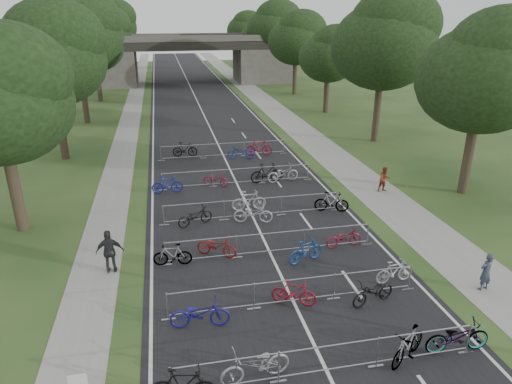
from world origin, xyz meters
The scene contains 49 objects.
road centered at (0.00, 50.00, 0.01)m, with size 11.00×140.00×0.01m, color black.
sidewalk_right centered at (8.00, 50.00, 0.01)m, with size 3.00×140.00×0.01m, color gray.
sidewalk_left centered at (-7.50, 50.00, 0.01)m, with size 2.00×140.00×0.01m, color gray.
lane_markings centered at (0.00, 50.00, 0.00)m, with size 0.12×140.00×0.00m, color silver.
overpass_bridge centered at (0.00, 65.00, 3.53)m, with size 31.00×8.00×7.05m.
tree_right_0 centered at (13.11, 15.93, 6.92)m, with size 7.17×7.17×10.93m.
tree_left_1 centered at (-11.39, 27.93, 7.30)m, with size 7.56×7.56×11.53m.
tree_right_1 centered at (13.11, 27.93, 7.90)m, with size 8.18×8.18×12.47m.
tree_left_2 centered at (-11.39, 39.93, 8.12)m, with size 8.40×8.40×12.81m.
tree_right_2 centered at (13.11, 39.93, 5.95)m, with size 6.16×6.16×9.39m.
tree_left_3 centered at (-11.39, 51.93, 6.49)m, with size 6.72×6.72×10.25m.
tree_right_3 centered at (13.11, 51.93, 6.92)m, with size 7.17×7.17×10.93m.
tree_left_4 centered at (-11.39, 63.93, 7.30)m, with size 7.56×7.56×11.53m.
tree_right_4 centered at (13.11, 63.93, 7.90)m, with size 8.18×8.18×12.47m.
tree_left_5 centered at (-11.39, 75.93, 8.12)m, with size 8.40×8.40×12.81m.
tree_right_5 centered at (13.11, 75.93, 5.95)m, with size 6.16×6.16×9.39m.
tree_left_6 centered at (-11.39, 87.93, 6.49)m, with size 6.72×6.72×10.25m.
tree_right_6 centered at (13.11, 87.93, 6.92)m, with size 7.17×7.17×10.93m.
barrier_row_1 centered at (0.00, 3.60, 0.55)m, with size 9.70×0.08×1.10m.
barrier_row_2 centered at (0.00, 7.20, 0.55)m, with size 9.70×0.08×1.10m.
barrier_row_3 centered at (0.00, 11.00, 0.55)m, with size 9.70×0.08×1.10m.
barrier_row_4 centered at (0.00, 15.00, 0.55)m, with size 9.70×0.08×1.10m.
barrier_row_5 centered at (0.00, 20.00, 0.55)m, with size 9.70×0.08×1.10m.
barrier_row_6 centered at (0.00, 26.00, 0.55)m, with size 9.70×0.08×1.10m.
bike_5 centered at (-2.18, 3.77, 0.56)m, with size 0.75×2.15×1.13m, color gray.
bike_6 centered at (2.58, 3.67, 0.56)m, with size 0.53×1.87×1.12m, color #96989D.
bike_7 centered at (4.30, 3.72, 0.56)m, with size 0.74×2.12×1.11m, color #96989D.
bike_8 centered at (-3.54, 6.60, 0.54)m, with size 0.72×2.05×1.08m, color navy.
bike_9 centered at (-0.05, 7.17, 0.51)m, with size 0.48×1.69×1.01m, color maroon.
bike_10 centered at (2.82, 6.61, 0.49)m, with size 0.65×1.86×0.98m, color black.
bike_11 centered at (4.27, 7.79, 0.49)m, with size 0.46×1.63×0.98m, color #A2A1A8.
bike_12 centered at (-4.30, 10.92, 0.50)m, with size 0.47×1.65×0.99m, color #96989D.
bike_13 centered at (-2.37, 11.34, 0.49)m, with size 0.65×1.86×0.98m, color maroon.
bike_14 centered at (1.32, 10.05, 0.53)m, with size 0.50×1.77×1.06m, color navy.
bike_15 centered at (3.45, 11.02, 0.46)m, with size 0.61×1.75×0.92m, color maroon.
bike_16 centered at (-3.04, 14.69, 0.50)m, with size 0.66×1.89×0.99m, color black.
bike_17 centered at (-0.04, 15.95, 0.57)m, with size 0.53×1.89×1.13m, color #9A9BA1.
bike_18 centered at (-0.12, 14.40, 0.53)m, with size 0.70×2.00×1.05m, color #A5A5AD.
bike_19 centered at (4.30, 14.90, 0.55)m, with size 0.52×1.84×1.11m, color #96989D.
bike_20 centered at (-4.30, 19.46, 0.55)m, with size 0.52×1.83×1.10m, color navy.
bike_21 centered at (-1.33, 20.05, 0.44)m, with size 0.59×1.69×0.89m, color maroon.
bike_22 centered at (1.90, 20.03, 0.63)m, with size 0.59×2.10×1.26m, color black.
bike_23 centered at (2.94, 19.99, 0.55)m, with size 0.73×2.09×1.10m, color #A2A1A8.
bike_25 centered at (-2.82, 26.73, 0.55)m, with size 0.52×1.84×1.10m, color black.
bike_26 centered at (1.18, 25.21, 0.53)m, with size 0.71×2.02×1.06m, color navy.
bike_27 centered at (2.63, 25.87, 0.61)m, with size 0.57×2.03×1.22m, color maroon.
pedestrian_a centered at (7.45, 6.63, 0.78)m, with size 0.57×0.37×1.56m, color #2E3545.
pedestrian_b centered at (8.44, 17.09, 0.76)m, with size 0.74×0.58×1.52m, color maroon.
pedestrian_c centered at (-6.80, 10.91, 0.94)m, with size 1.10×0.46×1.88m, color #2B2B2E.
Camera 1 is at (-4.27, -6.41, 10.07)m, focal length 32.00 mm.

